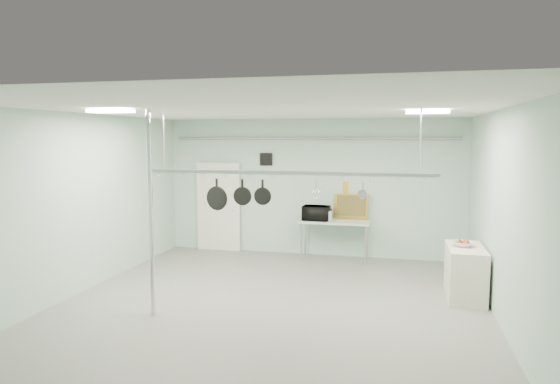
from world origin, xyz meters
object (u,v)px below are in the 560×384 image
(microwave, at_px, (316,213))
(coffee_canister, at_px, (328,215))
(pot_rack, at_px, (284,171))
(side_cabinet, at_px, (465,273))
(fruit_bowl, at_px, (462,244))
(skillet_left, at_px, (217,195))
(chrome_pole, at_px, (151,214))
(prep_table, at_px, (335,223))
(skillet_right, at_px, (263,192))
(skillet_mid, at_px, (242,192))

(microwave, distance_m, coffee_canister, 0.27)
(pot_rack, bearing_deg, side_cabinet, 20.45)
(side_cabinet, relative_size, microwave, 2.03)
(coffee_canister, height_order, fruit_bowl, coffee_canister)
(coffee_canister, distance_m, skillet_left, 3.63)
(chrome_pole, bearing_deg, prep_table, 61.29)
(prep_table, distance_m, skillet_right, 3.55)
(microwave, xyz_separation_m, coffee_canister, (0.26, 0.03, -0.05))
(microwave, xyz_separation_m, skillet_right, (-0.36, -3.22, 0.82))
(chrome_pole, relative_size, skillet_right, 8.10)
(fruit_bowl, distance_m, skillet_left, 4.29)
(side_cabinet, xyz_separation_m, microwave, (-2.96, 2.12, 0.62))
(side_cabinet, bearing_deg, fruit_bowl, 155.42)
(microwave, distance_m, skillet_right, 3.34)
(skillet_left, bearing_deg, chrome_pole, -116.86)
(chrome_pole, distance_m, skillet_right, 1.80)
(skillet_mid, bearing_deg, skillet_left, 178.52)
(fruit_bowl, xyz_separation_m, skillet_left, (-4.05, -1.13, 0.87))
(prep_table, relative_size, fruit_bowl, 4.48)
(pot_rack, distance_m, skillet_right, 0.50)
(chrome_pole, distance_m, coffee_canister, 4.71)
(chrome_pole, distance_m, prep_table, 4.85)
(microwave, distance_m, fruit_bowl, 3.58)
(fruit_bowl, bearing_deg, microwave, 144.13)
(chrome_pole, xyz_separation_m, microwave, (1.89, 4.12, -0.53))
(side_cabinet, height_order, coffee_canister, coffee_canister)
(coffee_canister, bearing_deg, prep_table, 19.13)
(pot_rack, bearing_deg, microwave, 90.10)
(prep_table, height_order, coffee_canister, coffee_canister)
(microwave, bearing_deg, fruit_bowl, 146.99)
(coffee_canister, xyz_separation_m, skillet_mid, (-0.97, -3.25, 0.85))
(chrome_pole, relative_size, skillet_left, 5.90)
(pot_rack, relative_size, skillet_right, 12.14)
(microwave, bearing_deg, chrome_pole, 68.17)
(chrome_pole, xyz_separation_m, fruit_bowl, (4.79, 2.03, -0.66))
(pot_rack, bearing_deg, skillet_left, 180.00)
(microwave, xyz_separation_m, fruit_bowl, (2.90, -2.09, -0.12))
(chrome_pole, relative_size, fruit_bowl, 8.95)
(fruit_bowl, bearing_deg, skillet_right, -160.90)
(fruit_bowl, bearing_deg, chrome_pole, -157.07)
(chrome_pole, relative_size, microwave, 5.42)
(side_cabinet, distance_m, coffee_canister, 3.49)
(skillet_left, relative_size, skillet_mid, 1.26)
(prep_table, height_order, microwave, microwave)
(skillet_left, relative_size, skillet_right, 1.37)
(prep_table, xyz_separation_m, fruit_bowl, (2.49, -2.17, 0.11))
(side_cabinet, bearing_deg, skillet_mid, -163.28)
(coffee_canister, height_order, skillet_mid, skillet_mid)
(chrome_pole, xyz_separation_m, coffee_canister, (2.15, 4.15, -0.58))
(chrome_pole, height_order, skillet_right, chrome_pole)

